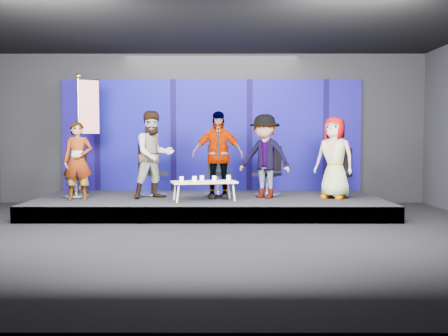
{
  "coord_description": "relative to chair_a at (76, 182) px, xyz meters",
  "views": [
    {
      "loc": [
        0.31,
        -7.77,
        1.49
      ],
      "look_at": [
        0.3,
        2.4,
        0.91
      ],
      "focal_mm": 40.0,
      "sensor_mm": 36.0,
      "label": 1
    }
  ],
  "objects": [
    {
      "name": "ground",
      "position": [
        2.77,
        -2.54,
        -0.61
      ],
      "size": [
        10.0,
        10.0,
        0.0
      ],
      "primitive_type": "plane",
      "color": "black",
      "rests_on": "ground"
    },
    {
      "name": "room_walls",
      "position": [
        2.77,
        -2.54,
        1.82
      ],
      "size": [
        10.02,
        8.02,
        3.51
      ],
      "color": "black",
      "rests_on": "ground"
    },
    {
      "name": "riser",
      "position": [
        2.77,
        -0.04,
        -0.46
      ],
      "size": [
        7.0,
        3.0,
        0.3
      ],
      "primitive_type": "cube",
      "color": "black",
      "rests_on": "ground"
    },
    {
      "name": "backdrop",
      "position": [
        2.77,
        1.41,
        0.99
      ],
      "size": [
        7.0,
        0.08,
        2.6
      ],
      "primitive_type": "cube",
      "color": "#11075A",
      "rests_on": "riser"
    },
    {
      "name": "chair_a",
      "position": [
        0.0,
        0.0,
        0.0
      ],
      "size": [
        0.61,
        0.61,
        0.96
      ],
      "rotation": [
        0.0,
        0.0,
        0.14
      ],
      "color": "silver",
      "rests_on": "riser"
    },
    {
      "name": "panelist_a",
      "position": [
        0.18,
        -0.47,
        0.46
      ],
      "size": [
        0.61,
        0.44,
        1.55
      ],
      "primitive_type": "imported",
      "rotation": [
        0.0,
        0.0,
        0.14
      ],
      "color": "black",
      "rests_on": "riser"
    },
    {
      "name": "chair_b",
      "position": [
        1.53,
        0.3,
        0.05
      ],
      "size": [
        0.85,
        0.85,
        1.09
      ],
      "rotation": [
        0.0,
        0.0,
        0.54
      ],
      "color": "silver",
      "rests_on": "riser"
    },
    {
      "name": "panelist_b",
      "position": [
        1.64,
        -0.19,
        0.57
      ],
      "size": [
        1.08,
        1.02,
        1.77
      ],
      "primitive_type": "imported",
      "rotation": [
        0.0,
        0.0,
        0.54
      ],
      "color": "black",
      "rests_on": "riser"
    },
    {
      "name": "chair_c",
      "position": [
        2.94,
        0.3,
        0.04
      ],
      "size": [
        0.62,
        0.62,
        1.09
      ],
      "rotation": [
        0.0,
        0.0,
        -0.0
      ],
      "color": "silver",
      "rests_on": "riser"
    },
    {
      "name": "panelist_c",
      "position": [
        2.94,
        -0.21,
        0.57
      ],
      "size": [
        1.04,
        0.44,
        1.77
      ],
      "primitive_type": "imported",
      "rotation": [
        0.0,
        0.0,
        -0.0
      ],
      "color": "black",
      "rests_on": "riser"
    },
    {
      "name": "chair_d",
      "position": [
        4.02,
        0.33,
        0.03
      ],
      "size": [
        0.81,
        0.81,
        1.05
      ],
      "rotation": [
        0.0,
        0.0,
        -0.52
      ],
      "color": "silver",
      "rests_on": "riser"
    },
    {
      "name": "panelist_d",
      "position": [
        3.9,
        -0.16,
        0.54
      ],
      "size": [
        1.27,
        1.1,
        1.71
      ],
      "primitive_type": "imported",
      "rotation": [
        0.0,
        0.0,
        -0.52
      ],
      "color": "black",
      "rests_on": "riser"
    },
    {
      "name": "chair_e",
      "position": [
        5.51,
        0.24,
        0.02
      ],
      "size": [
        0.8,
        0.8,
        1.02
      ],
      "rotation": [
        0.0,
        0.0,
        -0.62
      ],
      "color": "silver",
      "rests_on": "riser"
    },
    {
      "name": "panelist_e",
      "position": [
        5.31,
        -0.22,
        0.51
      ],
      "size": [
        0.96,
        0.9,
        1.65
      ],
      "primitive_type": "imported",
      "rotation": [
        0.0,
        0.0,
        -0.62
      ],
      "color": "black",
      "rests_on": "riser"
    },
    {
      "name": "coffee_table",
      "position": [
        2.68,
        -0.61,
        0.04
      ],
      "size": [
        1.34,
        0.81,
        0.38
      ],
      "rotation": [
        0.0,
        0.0,
        0.24
      ],
      "color": "tan",
      "rests_on": "riser"
    },
    {
      "name": "mug_a",
      "position": [
        2.25,
        -0.7,
        0.12
      ],
      "size": [
        0.08,
        0.08,
        0.1
      ],
      "primitive_type": "cylinder",
      "color": "white",
      "rests_on": "coffee_table"
    },
    {
      "name": "mug_b",
      "position": [
        2.5,
        -0.72,
        0.12
      ],
      "size": [
        0.09,
        0.09,
        0.11
      ],
      "primitive_type": "cylinder",
      "color": "white",
      "rests_on": "coffee_table"
    },
    {
      "name": "mug_c",
      "position": [
        2.63,
        -0.51,
        0.12
      ],
      "size": [
        0.09,
        0.09,
        0.1
      ],
      "primitive_type": "cylinder",
      "color": "white",
      "rests_on": "coffee_table"
    },
    {
      "name": "mug_d",
      "position": [
        2.88,
        -0.61,
        0.12
      ],
      "size": [
        0.09,
        0.09,
        0.1
      ],
      "primitive_type": "cylinder",
      "color": "white",
      "rests_on": "coffee_table"
    },
    {
      "name": "mug_e",
      "position": [
        3.16,
        -0.48,
        0.12
      ],
      "size": [
        0.09,
        0.09,
        0.11
      ],
      "primitive_type": "cylinder",
      "color": "white",
      "rests_on": "coffee_table"
    },
    {
      "name": "flag_stand",
      "position": [
        0.08,
        0.42,
        1.06
      ],
      "size": [
        0.58,
        0.35,
        2.6
      ],
      "rotation": [
        0.0,
        0.0,
        0.39
      ],
      "color": "black",
      "rests_on": "riser"
    }
  ]
}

